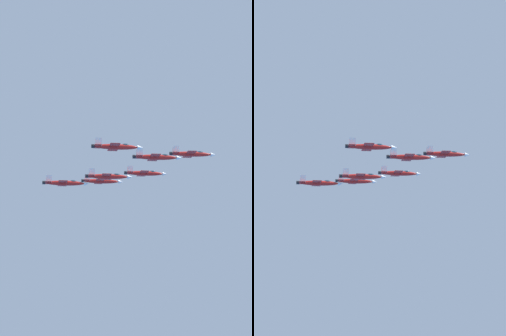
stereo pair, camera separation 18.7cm
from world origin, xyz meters
The scene contains 7 objects.
jet_lead centered at (-0.64, -21.96, 168.66)m, with size 14.47×15.12×3.89m.
jet_left_wingman centered at (-22.09, -24.57, 163.48)m, with size 13.61×14.72×3.73m.
jet_right_wingman centered at (-1.53, -43.55, 163.59)m, with size 14.54×14.98×3.88m.
jet_left_outer centered at (-43.55, -27.17, 162.61)m, with size 13.62×14.58×3.71m.
jet_right_outer centered at (-2.42, -65.15, 163.49)m, with size 14.13×14.85×3.81m.
jet_slot_rear centered at (-22.98, -46.16, 158.80)m, with size 14.37×14.81×3.83m.
jet_trailing centered at (-34.15, -58.25, 155.82)m, with size 13.78×14.55×3.72m.
Camera 2 is at (156.38, -248.33, 101.87)m, focal length 77.10 mm.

